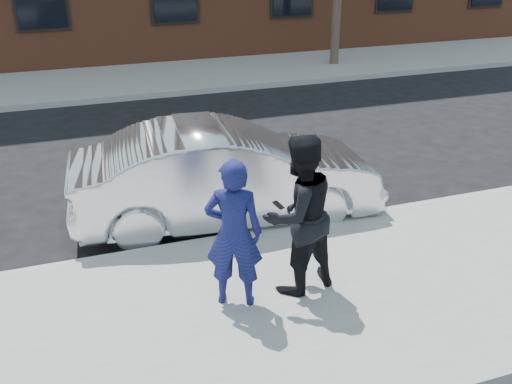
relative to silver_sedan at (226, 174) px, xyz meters
name	(u,v)px	position (x,y,z in m)	size (l,w,h in m)	color
ground	(405,277)	(1.63, -2.30, -0.73)	(100.00, 100.00, 0.00)	black
near_sidewalk	(417,283)	(1.63, -2.55, -0.66)	(50.00, 3.50, 0.15)	gray
near_curb	(348,219)	(1.63, -0.75, -0.66)	(50.00, 0.10, 0.15)	#999691
far_sidewalk	(188,76)	(1.63, 8.95, -0.66)	(50.00, 3.50, 0.15)	gray
far_curb	(205,91)	(1.63, 7.15, -0.66)	(50.00, 0.10, 0.15)	#999691
silver_sedan	(226,174)	(0.00, 0.00, 0.00)	(1.55, 4.45, 1.46)	silver
man_hoodie	(234,233)	(-0.61, -2.26, 0.28)	(0.74, 0.63, 1.72)	navy
man_peacoat	(299,215)	(0.16, -2.23, 0.36)	(1.06, 0.91, 1.88)	black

